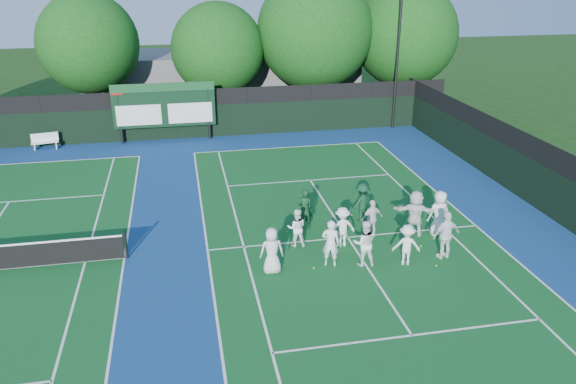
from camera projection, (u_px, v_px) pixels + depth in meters
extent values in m
plane|color=#14340E|center=(355.00, 249.00, 21.17)|extent=(120.00, 120.00, 0.00)
cube|color=navy|center=(194.00, 252.00, 20.99)|extent=(34.00, 32.00, 0.01)
cube|color=#104E1E|center=(348.00, 237.00, 22.07)|extent=(10.97, 23.77, 0.00)
cube|color=silver|center=(289.00, 147.00, 32.86)|extent=(10.97, 0.08, 0.00)
cube|color=silver|center=(208.00, 250.00, 21.08)|extent=(0.08, 23.77, 0.00)
cube|color=silver|center=(476.00, 226.00, 23.06)|extent=(0.08, 23.77, 0.00)
cube|color=silver|center=(244.00, 247.00, 21.33)|extent=(0.08, 23.77, 0.00)
cube|color=silver|center=(445.00, 228.00, 22.81)|extent=(0.08, 23.77, 0.00)
cube|color=silver|center=(412.00, 335.00, 16.26)|extent=(8.23, 0.08, 0.00)
cube|color=silver|center=(310.00, 180.00, 27.88)|extent=(8.23, 0.08, 0.00)
cube|color=silver|center=(348.00, 237.00, 22.07)|extent=(0.08, 12.80, 0.00)
cube|color=silver|center=(35.00, 163.00, 30.34)|extent=(10.97, 0.08, 0.00)
cube|color=silver|center=(124.00, 258.00, 20.54)|extent=(0.08, 23.77, 0.00)
cube|color=silver|center=(85.00, 261.00, 20.29)|extent=(0.08, 23.77, 0.00)
cube|color=silver|center=(9.00, 202.00, 25.36)|extent=(8.23, 0.08, 0.00)
cube|color=black|center=(182.00, 122.00, 34.24)|extent=(34.00, 0.08, 2.00)
cube|color=black|center=(181.00, 98.00, 33.67)|extent=(34.00, 0.05, 1.00)
cube|color=black|center=(556.00, 197.00, 23.32)|extent=(0.08, 32.00, 2.00)
cube|color=black|center=(563.00, 163.00, 22.75)|extent=(0.05, 32.00, 1.00)
cylinder|color=black|center=(120.00, 115.00, 32.94)|extent=(0.16, 0.16, 3.50)
cylinder|color=black|center=(209.00, 111.00, 33.88)|extent=(0.16, 0.16, 3.50)
cube|color=black|center=(164.00, 105.00, 33.24)|extent=(6.00, 0.15, 2.60)
cube|color=#13441F|center=(163.00, 87.00, 32.73)|extent=(6.00, 0.05, 0.50)
cube|color=silver|center=(139.00, 115.00, 33.07)|extent=(2.60, 0.04, 1.20)
cube|color=silver|center=(190.00, 113.00, 33.61)|extent=(2.60, 0.04, 1.20)
cube|color=#A40D10|center=(117.00, 91.00, 32.30)|extent=(0.70, 0.04, 0.50)
cube|color=slate|center=(233.00, 79.00, 41.84)|extent=(18.00, 6.00, 4.00)
cylinder|color=black|center=(398.00, 50.00, 34.88)|extent=(0.16, 0.16, 10.00)
cylinder|color=black|center=(126.00, 244.00, 20.36)|extent=(0.10, 0.10, 1.10)
cube|color=white|center=(45.00, 142.00, 32.40)|extent=(1.53, 0.65, 0.06)
cube|color=white|center=(45.00, 137.00, 32.43)|extent=(1.47, 0.32, 0.49)
cube|color=white|center=(35.00, 147.00, 32.38)|extent=(0.12, 0.35, 0.40)
cube|color=white|center=(56.00, 145.00, 32.59)|extent=(0.12, 0.35, 0.40)
cylinder|color=black|center=(96.00, 105.00, 36.24)|extent=(0.44, 0.44, 3.08)
sphere|color=#0D3D10|center=(88.00, 43.00, 34.78)|extent=(6.21, 6.21, 6.21)
sphere|color=#0D3D10|center=(100.00, 52.00, 35.39)|extent=(4.34, 4.34, 4.34)
cylinder|color=black|center=(220.00, 103.00, 37.78)|extent=(0.44, 0.44, 2.56)
sphere|color=#0D3D10|center=(218.00, 49.00, 36.44)|extent=(6.05, 6.05, 6.05)
sphere|color=#0D3D10|center=(227.00, 58.00, 37.05)|extent=(4.23, 4.23, 4.23)
cylinder|color=black|center=(314.00, 96.00, 38.88)|extent=(0.44, 0.44, 2.90)
sphere|color=#0D3D10|center=(315.00, 32.00, 37.23)|extent=(7.73, 7.73, 7.73)
sphere|color=#0D3D10|center=(322.00, 43.00, 37.91)|extent=(5.41, 5.41, 5.41)
cylinder|color=black|center=(401.00, 93.00, 40.05)|extent=(0.44, 0.44, 2.79)
sphere|color=#0D3D10|center=(405.00, 35.00, 38.51)|extent=(7.14, 7.14, 7.14)
sphere|color=#0D3D10|center=(411.00, 44.00, 39.16)|extent=(5.00, 5.00, 5.00)
sphere|color=#A9C717|center=(314.00, 268.00, 19.81)|extent=(0.07, 0.07, 0.07)
sphere|color=#A9C717|center=(436.00, 266.00, 19.97)|extent=(0.07, 0.07, 0.07)
sphere|color=#A9C717|center=(287.00, 232.00, 22.49)|extent=(0.07, 0.07, 0.07)
sphere|color=#A9C717|center=(352.00, 215.00, 23.95)|extent=(0.07, 0.07, 0.07)
sphere|color=#A9C717|center=(421.00, 246.00, 21.34)|extent=(0.07, 0.07, 0.07)
imported|color=silver|center=(272.00, 251.00, 19.30)|extent=(0.84, 0.56, 1.69)
imported|color=silver|center=(331.00, 243.00, 19.74)|extent=(0.75, 0.61, 1.77)
imported|color=white|center=(364.00, 243.00, 19.80)|extent=(0.92, 0.77, 1.71)
imported|color=white|center=(407.00, 245.00, 19.88)|extent=(1.10, 0.79, 1.53)
imported|color=white|center=(446.00, 235.00, 20.24)|extent=(1.14, 0.63, 1.84)
imported|color=white|center=(297.00, 228.00, 21.19)|extent=(0.81, 0.67, 1.50)
imported|color=white|center=(342.00, 227.00, 21.17)|extent=(1.06, 0.67, 1.57)
imported|color=silver|center=(372.00, 218.00, 21.90)|extent=(0.96, 0.55, 1.55)
imported|color=silver|center=(415.00, 213.00, 21.97)|extent=(1.83, 1.17, 1.88)
imported|color=silver|center=(439.00, 213.00, 21.99)|extent=(0.97, 0.69, 1.85)
imported|color=#0D3319|center=(305.00, 209.00, 22.51)|extent=(0.63, 0.42, 1.72)
imported|color=#0E361E|center=(362.00, 202.00, 23.21)|extent=(1.24, 1.02, 1.67)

